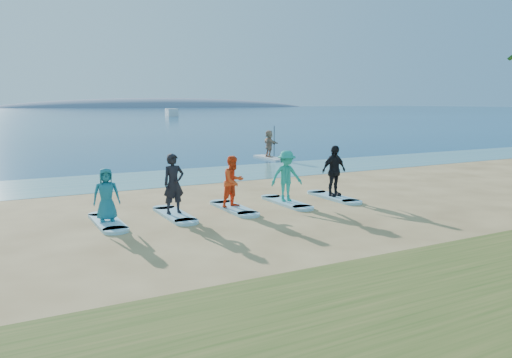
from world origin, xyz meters
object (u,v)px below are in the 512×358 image
paddleboarder (269,144)px  surfboard_3 (286,202)px  surfboard_0 (108,222)px  surfboard_1 (174,215)px  student_2 (233,181)px  paddleboard (269,158)px  student_0 (106,194)px  student_1 (174,184)px  surfboard_2 (234,208)px  student_4 (334,171)px  student_3 (286,176)px  boat_offshore_b (172,116)px  surfboard_4 (333,197)px

paddleboarder → surfboard_3: size_ratio=0.74×
surfboard_0 → surfboard_1: (2.00, 0.00, 0.00)m
paddleboarder → student_2: (-8.17, -11.96, -0.02)m
paddleboard → student_0: size_ratio=1.98×
surfboard_0 → student_1: student_1 is taller
surfboard_2 → surfboard_3: size_ratio=1.00×
surfboard_1 → surfboard_2: 2.00m
student_0 → student_4: 7.98m
student_1 → surfboard_2: student_1 is taller
paddleboard → surfboard_2: paddleboard is taller
surfboard_1 → student_3: student_3 is taller
surfboard_3 → student_2: bearing=180.0°
surfboard_0 → surfboard_3: (5.99, 0.00, 0.00)m
paddleboard → student_4: student_4 is taller
paddleboarder → student_3: student_3 is taller
student_4 → paddleboard: bearing=64.3°
surfboard_0 → boat_offshore_b: bearing=70.2°
surfboard_1 → surfboard_4: size_ratio=1.00×
student_1 → student_2: size_ratio=1.10×
surfboard_3 → surfboard_4: 2.00m
surfboard_1 → surfboard_3: bearing=0.0°
boat_offshore_b → student_4: 103.75m
surfboard_1 → paddleboard: bearing=49.6°
student_1 → surfboard_0: bearing=174.4°
paddleboard → student_0: 17.08m
surfboard_2 → student_4: size_ratio=1.21×
surfboard_1 → surfboard_2: same height
surfboard_1 → boat_offshore_b: bearing=71.2°
paddleboard → student_2: 14.51m
boat_offshore_b → surfboard_1: size_ratio=2.43×
surfboard_1 → student_1: bearing=0.0°
student_1 → student_3: 3.99m
student_3 → surfboard_3: bearing=0.0°
surfboard_4 → student_3: bearing=180.0°
student_1 → student_4: student_4 is taller
student_1 → surfboard_1: bearing=0.0°
student_2 → paddleboarder: bearing=38.9°
surfboard_0 → surfboard_3: same height
student_0 → student_1: bearing=6.2°
student_3 → boat_offshore_b: bearing=81.8°
paddleboarder → student_4: (-4.18, -11.96, 0.07)m
paddleboarder → surfboard_3: 13.49m
surfboard_1 → surfboard_3: 3.99m
surfboard_2 → student_1: bearing=180.0°
paddleboarder → boat_offshore_b: bearing=-13.0°
surfboard_0 → surfboard_1: 2.00m
student_4 → surfboard_0: bearing=173.6°
boat_offshore_b → surfboard_0: bearing=-101.1°
surfboard_0 → student_0: student_0 is taller
paddleboard → surfboard_1: size_ratio=1.36×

